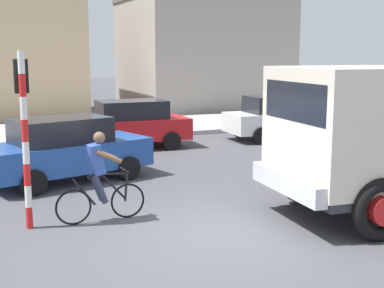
# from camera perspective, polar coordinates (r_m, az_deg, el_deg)

# --- Properties ---
(ground_plane) EXTENTS (120.00, 120.00, 0.00)m
(ground_plane) POSITION_cam_1_polar(r_m,az_deg,el_deg) (9.54, 2.79, -9.70)
(ground_plane) COLOR #4C4C51
(sidewalk_far) EXTENTS (80.00, 5.00, 0.16)m
(sidewalk_far) POSITION_cam_1_polar(r_m,az_deg,el_deg) (22.05, -12.41, 1.42)
(sidewalk_far) COLOR #ADADA8
(sidewalk_far) RESTS_ON ground
(cyclist) EXTENTS (1.73, 0.50, 1.72)m
(cyclist) POSITION_cam_1_polar(r_m,az_deg,el_deg) (10.22, -9.76, -3.47)
(cyclist) COLOR black
(cyclist) RESTS_ON ground
(traffic_light_pole) EXTENTS (0.24, 0.43, 3.20)m
(traffic_light_pole) POSITION_cam_1_polar(r_m,az_deg,el_deg) (9.99, -17.44, 2.94)
(traffic_light_pole) COLOR red
(traffic_light_pole) RESTS_ON ground
(car_red_near) EXTENTS (4.31, 2.73, 1.60)m
(car_red_near) POSITION_cam_1_polar(r_m,az_deg,el_deg) (13.60, -13.26, -0.51)
(car_red_near) COLOR #234C9E
(car_red_near) RESTS_ON ground
(car_white_mid) EXTENTS (4.08, 2.03, 1.60)m
(car_white_mid) POSITION_cam_1_polar(r_m,az_deg,el_deg) (20.06, 9.26, 2.84)
(car_white_mid) COLOR white
(car_white_mid) RESTS_ON ground
(car_far_side) EXTENTS (4.02, 1.91, 1.60)m
(car_far_side) POSITION_cam_1_polar(r_m,az_deg,el_deg) (17.97, -6.72, 2.11)
(car_far_side) COLOR red
(car_far_side) RESTS_ON ground
(building_mid_block) EXTENTS (7.42, 6.47, 6.11)m
(building_mid_block) POSITION_cam_1_polar(r_m,az_deg,el_deg) (28.81, -19.35, 8.93)
(building_mid_block) COLOR #D1B284
(building_mid_block) RESTS_ON ground
(building_corner_right) EXTENTS (8.31, 7.71, 6.21)m
(building_corner_right) POSITION_cam_1_polar(r_m,az_deg,el_deg) (31.02, 1.00, 9.58)
(building_corner_right) COLOR #9E9389
(building_corner_right) RESTS_ON ground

